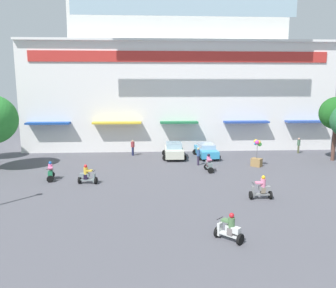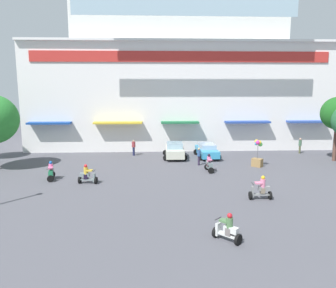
% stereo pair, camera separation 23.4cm
% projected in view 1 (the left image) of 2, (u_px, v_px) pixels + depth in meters
% --- Properties ---
extents(ground_plane, '(128.00, 128.00, 0.00)m').
position_uv_depth(ground_plane, '(206.00, 205.00, 20.90)').
color(ground_plane, '#4F4E56').
extents(colonial_building, '(34.59, 14.20, 23.75)m').
position_uv_depth(colonial_building, '(177.00, 58.00, 40.86)').
color(colonial_building, white).
rests_on(colonial_building, ground).
extents(plaza_tree_3, '(3.25, 2.83, 6.21)m').
position_uv_depth(plaza_tree_3, '(336.00, 114.00, 32.38)').
color(plaza_tree_3, brown).
rests_on(plaza_tree_3, ground).
extents(parked_car_0, '(2.45, 4.01, 1.59)m').
position_uv_depth(parked_car_0, '(174.00, 150.00, 34.09)').
color(parked_car_0, beige).
rests_on(parked_car_0, ground).
extents(parked_car_1, '(2.44, 4.38, 1.41)m').
position_uv_depth(parked_car_1, '(206.00, 150.00, 34.45)').
color(parked_car_1, '#3593C2').
rests_on(parked_car_1, ground).
extents(scooter_rider_1, '(1.44, 0.70, 1.48)m').
position_uv_depth(scooter_rider_1, '(87.00, 176.00, 25.30)').
color(scooter_rider_1, black).
rests_on(scooter_rider_1, ground).
extents(scooter_rider_4, '(1.35, 1.35, 1.43)m').
position_uv_depth(scooter_rider_4, '(229.00, 229.00, 16.03)').
color(scooter_rider_4, black).
rests_on(scooter_rider_4, ground).
extents(scooter_rider_6, '(0.81, 1.56, 1.47)m').
position_uv_depth(scooter_rider_6, '(51.00, 172.00, 26.30)').
color(scooter_rider_6, black).
rests_on(scooter_rider_6, ground).
extents(scooter_rider_7, '(1.45, 0.58, 1.59)m').
position_uv_depth(scooter_rider_7, '(261.00, 189.00, 21.91)').
color(scooter_rider_7, black).
rests_on(scooter_rider_7, ground).
extents(scooter_rider_8, '(0.64, 1.45, 1.53)m').
position_uv_depth(scooter_rider_8, '(209.00, 164.00, 28.84)').
color(scooter_rider_8, black).
rests_on(scooter_rider_8, ground).
extents(pedestrian_0, '(0.45, 0.45, 1.69)m').
position_uv_depth(pedestrian_0, '(299.00, 144.00, 36.47)').
color(pedestrian_0, '#4E5235').
rests_on(pedestrian_0, ground).
extents(pedestrian_1, '(0.41, 0.41, 1.66)m').
position_uv_depth(pedestrian_1, '(198.00, 155.00, 31.06)').
color(pedestrian_1, '#2D243B').
rests_on(pedestrian_1, ground).
extents(pedestrian_2, '(0.51, 0.51, 1.64)m').
position_uv_depth(pedestrian_2, '(133.00, 147.00, 35.32)').
color(pedestrian_2, '#1E2245').
rests_on(pedestrian_2, ground).
extents(balloon_vendor_cart, '(1.07, 1.05, 2.48)m').
position_uv_depth(balloon_vendor_cart, '(257.00, 154.00, 30.54)').
color(balloon_vendor_cart, olive).
rests_on(balloon_vendor_cart, ground).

